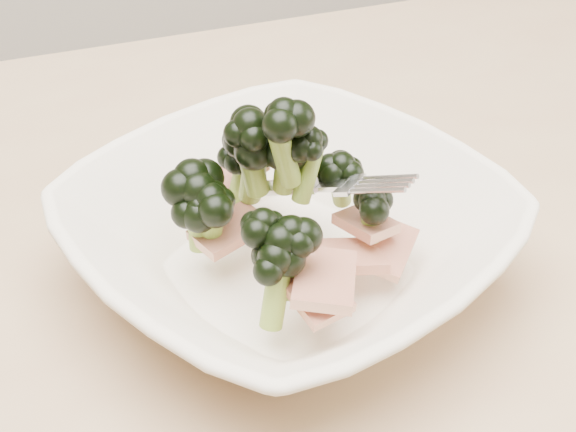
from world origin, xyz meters
name	(u,v)px	position (x,y,z in m)	size (l,w,h in m)	color
dining_table	(148,410)	(0.00, 0.00, 0.65)	(1.20, 0.80, 0.75)	tan
broccoli_dish	(285,229)	(0.11, 0.00, 0.79)	(0.36, 0.36, 0.14)	#F5E7CF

